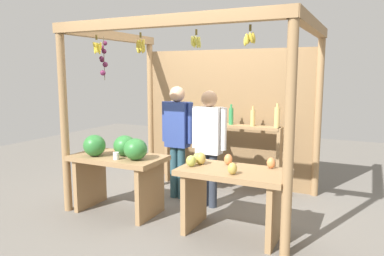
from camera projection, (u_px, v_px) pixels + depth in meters
name	position (u px, v px, depth m)	size (l,w,h in m)	color
ground_plane	(198.00, 202.00, 5.09)	(12.00, 12.00, 0.00)	slate
market_stall	(212.00, 99.00, 5.29)	(2.92, 2.13, 2.37)	#99754C
fruit_counter_left	(118.00, 162.00, 4.63)	(1.17, 0.64, 1.00)	#99754C
fruit_counter_right	(232.00, 187.00, 4.02)	(1.17, 0.64, 0.88)	#99754C
bottle_shelf_unit	(221.00, 137.00, 5.64)	(1.87, 0.22, 1.36)	#99754C
vendor_man	(177.00, 132.00, 5.14)	(0.48, 0.21, 1.59)	#2A4E5A
vendor_woman	(209.00, 139.00, 4.80)	(0.48, 0.21, 1.55)	#2D3440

